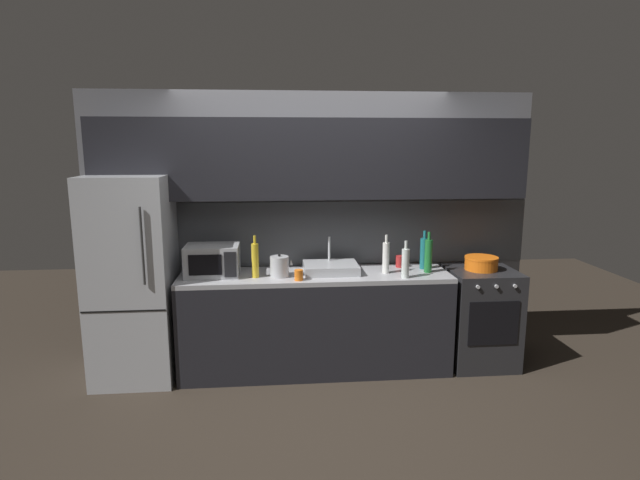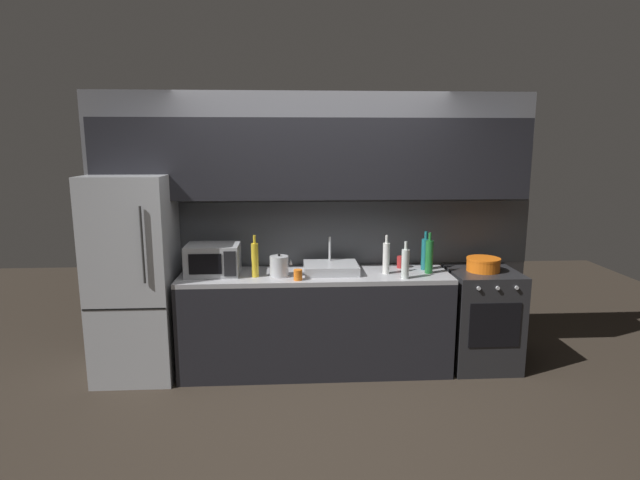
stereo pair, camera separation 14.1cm
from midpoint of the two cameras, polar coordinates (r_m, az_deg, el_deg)
ground_plane at (r=4.04m, az=1.21°, el=-19.50°), size 10.00×10.00×0.00m
back_wall at (r=4.71m, az=0.12°, el=4.82°), size 4.13×0.44×2.50m
counter_run at (r=4.67m, az=0.34°, el=-9.11°), size 2.39×0.60×0.90m
refrigerator at (r=4.71m, az=-19.19°, el=-3.97°), size 0.68×0.69×1.78m
oven_range at (r=5.00m, az=18.36°, el=-8.31°), size 0.60×0.62×0.90m
microwave at (r=4.55m, az=-10.98°, el=-2.16°), size 0.46×0.35×0.27m
sink_basin at (r=4.57m, az=2.10°, el=-3.14°), size 0.48×0.38×0.30m
kettle at (r=4.43m, az=-3.66°, el=-2.93°), size 0.20×0.16×0.20m
wine_bottle_white at (r=4.55m, az=8.28°, el=-1.97°), size 0.06×0.06×0.35m
wine_bottle_yellow at (r=4.42m, az=-6.37°, el=-2.18°), size 0.06×0.06×0.36m
wine_bottle_green at (r=4.63m, az=12.94°, el=-1.78°), size 0.07×0.07×0.36m
wine_bottle_teal at (r=4.76m, az=12.50°, el=-1.50°), size 0.07×0.07×0.35m
wine_bottle_clear at (r=4.42m, az=10.40°, el=-2.58°), size 0.07×0.07×0.32m
mug_orange at (r=4.31m, az=-1.54°, el=-3.92°), size 0.07×0.07×0.09m
mug_red at (r=4.80m, az=9.86°, el=-2.44°), size 0.08×0.08×0.11m
cooking_pot at (r=4.86m, az=18.55°, el=-2.60°), size 0.30×0.30×0.12m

